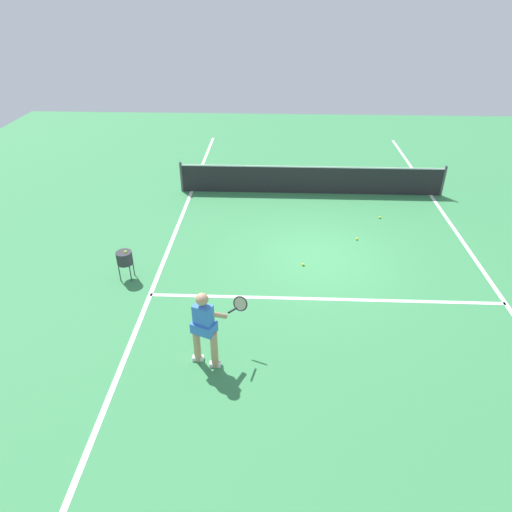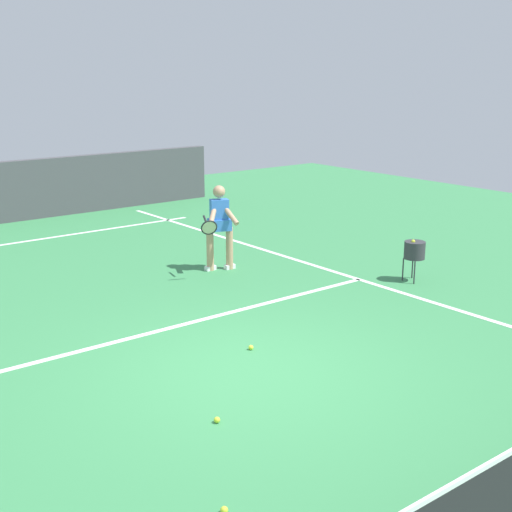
{
  "view_description": "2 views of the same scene",
  "coord_description": "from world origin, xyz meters",
  "px_view_note": "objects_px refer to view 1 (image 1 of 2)",
  "views": [
    {
      "loc": [
        -1.18,
        -9.9,
        6.03
      ],
      "look_at": [
        -1.54,
        -1.3,
        0.76
      ],
      "focal_mm": 32.25,
      "sensor_mm": 36.0,
      "label": 1
    },
    {
      "loc": [
        4.87,
        6.36,
        3.57
      ],
      "look_at": [
        -1.36,
        -1.54,
        0.89
      ],
      "focal_mm": 49.74,
      "sensor_mm": 36.0,
      "label": 2
    }
  ],
  "objects_px": {
    "tennis_ball_near": "(380,217)",
    "ball_hopper": "(125,258)",
    "tennis_ball_mid": "(303,264)",
    "tennis_player": "(205,326)",
    "tennis_ball_far": "(357,239)"
  },
  "relations": [
    {
      "from": "tennis_ball_mid",
      "to": "tennis_player",
      "type": "bearing_deg",
      "value": -119.44
    },
    {
      "from": "tennis_ball_near",
      "to": "tennis_ball_mid",
      "type": "xyz_separation_m",
      "value": [
        -2.34,
        -2.64,
        0.0
      ]
    },
    {
      "from": "tennis_ball_near",
      "to": "ball_hopper",
      "type": "relative_size",
      "value": 0.09
    },
    {
      "from": "tennis_player",
      "to": "tennis_ball_mid",
      "type": "bearing_deg",
      "value": 60.56
    },
    {
      "from": "tennis_player",
      "to": "ball_hopper",
      "type": "height_order",
      "value": "tennis_player"
    },
    {
      "from": "tennis_ball_mid",
      "to": "tennis_ball_far",
      "type": "distance_m",
      "value": 2.0
    },
    {
      "from": "tennis_ball_near",
      "to": "tennis_ball_mid",
      "type": "distance_m",
      "value": 3.53
    },
    {
      "from": "tennis_ball_near",
      "to": "tennis_ball_mid",
      "type": "relative_size",
      "value": 1.0
    },
    {
      "from": "tennis_player",
      "to": "ball_hopper",
      "type": "relative_size",
      "value": 2.09
    },
    {
      "from": "tennis_ball_near",
      "to": "tennis_ball_far",
      "type": "distance_m",
      "value": 1.56
    },
    {
      "from": "tennis_ball_far",
      "to": "tennis_player",
      "type": "bearing_deg",
      "value": -125.8
    },
    {
      "from": "tennis_ball_near",
      "to": "ball_hopper",
      "type": "height_order",
      "value": "ball_hopper"
    },
    {
      "from": "tennis_ball_mid",
      "to": "ball_hopper",
      "type": "distance_m",
      "value": 4.2
    },
    {
      "from": "tennis_ball_far",
      "to": "tennis_ball_near",
      "type": "bearing_deg",
      "value": 56.94
    },
    {
      "from": "tennis_ball_mid",
      "to": "ball_hopper",
      "type": "bearing_deg",
      "value": -170.2
    }
  ]
}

